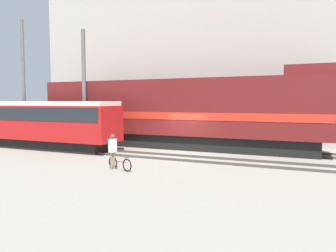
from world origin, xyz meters
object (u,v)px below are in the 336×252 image
freight_locomotive (176,112)px  utility_pole_center (84,88)px  person (113,148)px  utility_pole_left (24,82)px  bicycle (120,164)px  streetcar (44,122)px

freight_locomotive → utility_pole_center: size_ratio=2.45×
freight_locomotive → utility_pole_center: utility_pole_center is taller
person → utility_pole_left: utility_pole_left is taller
bicycle → utility_pole_center: utility_pole_center is taller
person → utility_pole_center: utility_pole_center is taller
person → utility_pole_center: 9.61m
freight_locomotive → utility_pole_left: utility_pole_left is taller
bicycle → utility_pole_left: size_ratio=0.16×
person → utility_pole_left: bearing=153.6°
freight_locomotive → streetcar: bearing=-152.8°
bicycle → person: 0.84m
person → utility_pole_center: bearing=136.4°
freight_locomotive → streetcar: 9.34m
streetcar → bicycle: streetcar is taller
bicycle → utility_pole_center: 10.12m
bicycle → person: bearing=-176.3°
utility_pole_left → utility_pole_center: size_ratio=1.15×
streetcar → utility_pole_left: size_ratio=1.17×
utility_pole_left → bicycle: bearing=-25.6°
freight_locomotive → streetcar: size_ratio=1.82×
person → utility_pole_left: size_ratio=0.18×
person → utility_pole_left: 14.54m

